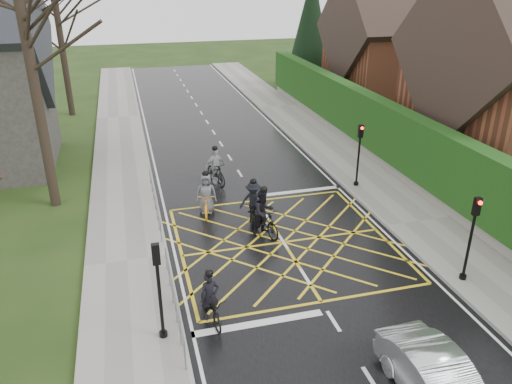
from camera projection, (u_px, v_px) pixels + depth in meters
name	position (u px, v px, depth m)	size (l,w,h in m)	color
ground	(283.00, 242.00, 19.67)	(120.00, 120.00, 0.00)	black
road	(283.00, 242.00, 19.67)	(9.00, 80.00, 0.01)	black
sidewalk_right	(419.00, 222.00, 21.06)	(3.00, 80.00, 0.15)	gray
sidewalk_left	(127.00, 262.00, 18.23)	(3.00, 80.00, 0.15)	gray
stone_wall	(387.00, 164.00, 26.65)	(0.50, 38.00, 0.70)	slate
hedge	(391.00, 132.00, 25.93)	(0.90, 38.00, 2.80)	#143C10
house_far	(399.00, 49.00, 37.23)	(9.80, 8.80, 10.30)	brown
conifer	(311.00, 30.00, 43.08)	(4.60, 4.60, 10.00)	black
tree_near	(23.00, 23.00, 19.60)	(9.24, 9.24, 11.44)	black
tree_far	(57.00, 12.00, 33.92)	(8.40, 8.40, 10.40)	black
railing_south	(174.00, 295.00, 15.17)	(0.05, 5.04, 1.03)	slate
railing_north	(154.00, 196.00, 21.78)	(0.05, 6.04, 1.03)	slate
traffic_light_ne	(359.00, 156.00, 23.89)	(0.24, 0.31, 3.21)	black
traffic_light_se	(470.00, 240.00, 16.49)	(0.24, 0.31, 3.21)	black
traffic_light_sw	(160.00, 292.00, 13.83)	(0.24, 0.31, 3.21)	black
cyclist_rear	(211.00, 304.00, 15.12)	(0.89, 1.88, 1.75)	black
cyclist_back	(264.00, 216.00, 20.01)	(1.15, 2.16, 2.08)	black
cyclist_mid	(254.00, 206.00, 21.04)	(1.31, 2.13, 1.95)	black
cyclist_front	(216.00, 170.00, 24.83)	(1.13, 2.03, 1.96)	black
cyclist_lead	(207.00, 199.00, 21.78)	(1.12, 2.14, 1.98)	orange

